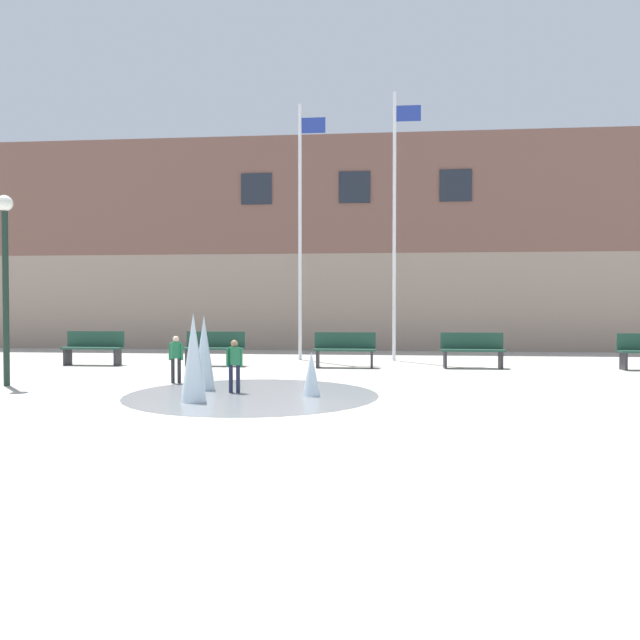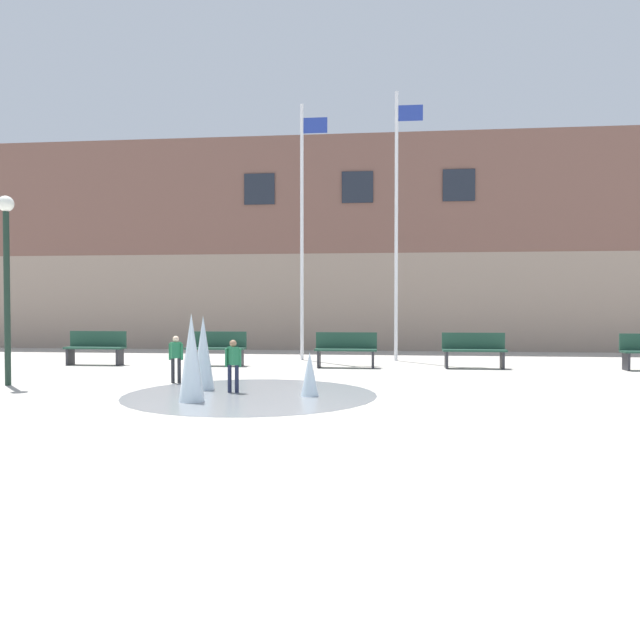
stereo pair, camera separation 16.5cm
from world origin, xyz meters
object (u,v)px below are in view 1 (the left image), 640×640
(park_bench_far_left, at_px, (94,347))
(flagpole_right, at_px, (395,218))
(park_bench_center, at_px, (345,349))
(child_running, at_px, (176,355))
(park_bench_under_left_flagpole, at_px, (214,348))
(flagpole_left, at_px, (301,224))
(child_in_fountain, at_px, (234,362))
(lamp_post_left_lane, at_px, (5,261))
(park_bench_under_right_flagpole, at_px, (472,350))

(park_bench_far_left, xyz_separation_m, flagpole_right, (8.15, 2.10, 3.65))
(park_bench_center, xyz_separation_m, child_running, (-3.33, -3.54, 0.10))
(park_bench_center, bearing_deg, park_bench_under_left_flagpole, 177.96)
(flagpole_left, bearing_deg, child_running, -108.88)
(park_bench_under_left_flagpole, bearing_deg, park_bench_far_left, -177.82)
(child_in_fountain, distance_m, flagpole_right, 8.38)
(park_bench_far_left, distance_m, child_in_fountain, 6.94)
(child_in_fountain, xyz_separation_m, lamp_post_left_lane, (-4.80, 0.55, 1.93))
(child_in_fountain, bearing_deg, child_running, -176.16)
(park_bench_under_right_flagpole, relative_size, lamp_post_left_lane, 0.42)
(park_bench_under_left_flagpole, relative_size, flagpole_right, 0.21)
(park_bench_far_left, relative_size, child_running, 1.62)
(park_bench_under_left_flagpole, distance_m, park_bench_center, 3.49)
(flagpole_right, bearing_deg, park_bench_far_left, -165.57)
(park_bench_center, height_order, park_bench_under_right_flagpole, same)
(park_bench_under_right_flagpole, height_order, flagpole_right, flagpole_right)
(flagpole_left, height_order, lamp_post_left_lane, flagpole_left)
(park_bench_center, relative_size, park_bench_under_right_flagpole, 1.00)
(park_bench_far_left, height_order, child_running, child_running)
(park_bench_under_left_flagpole, xyz_separation_m, child_running, (0.16, -3.66, 0.10))
(child_running, distance_m, lamp_post_left_lane, 3.86)
(flagpole_left, distance_m, flagpole_right, 2.76)
(park_bench_under_right_flagpole, bearing_deg, child_in_fountain, -135.66)
(park_bench_far_left, distance_m, park_bench_under_left_flagpole, 3.30)
(park_bench_far_left, bearing_deg, flagpole_left, 21.25)
(park_bench_under_left_flagpole, bearing_deg, lamp_post_left_lane, -125.27)
(park_bench_under_right_flagpole, relative_size, child_running, 1.62)
(park_bench_far_left, relative_size, child_in_fountain, 1.62)
(park_bench_far_left, bearing_deg, child_running, -45.60)
(park_bench_far_left, bearing_deg, lamp_post_left_lane, -87.36)
(child_in_fountain, height_order, lamp_post_left_lane, lamp_post_left_lane)
(park_bench_far_left, xyz_separation_m, park_bench_under_right_flagpole, (10.07, 0.14, 0.00))
(child_in_fountain, bearing_deg, park_bench_center, 113.09)
(child_in_fountain, xyz_separation_m, child_running, (-1.54, 1.28, 0.00))
(child_in_fountain, relative_size, child_running, 1.00)
(lamp_post_left_lane, bearing_deg, flagpole_right, 38.66)
(flagpole_left, relative_size, flagpole_right, 0.97)
(park_bench_far_left, relative_size, flagpole_right, 0.21)
(flagpole_left, xyz_separation_m, flagpole_right, (2.76, 0.00, 0.14))
(park_bench_center, xyz_separation_m, lamp_post_left_lane, (-6.60, -4.27, 2.03))
(park_bench_under_left_flagpole, bearing_deg, park_bench_under_right_flagpole, 0.14)
(park_bench_under_left_flagpole, relative_size, flagpole_left, 0.21)
(park_bench_center, bearing_deg, flagpole_left, 123.88)
(flagpole_right, bearing_deg, child_running, -129.74)
(flagpole_right, bearing_deg, park_bench_under_left_flagpole, -157.87)
(park_bench_under_right_flagpole, bearing_deg, lamp_post_left_lane, -155.96)
(park_bench_under_left_flagpole, distance_m, child_in_fountain, 5.22)
(child_in_fountain, bearing_deg, flagpole_left, 130.32)
(flagpole_left, bearing_deg, child_in_fountain, -93.21)
(park_bench_under_left_flagpole, height_order, park_bench_under_right_flagpole, same)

